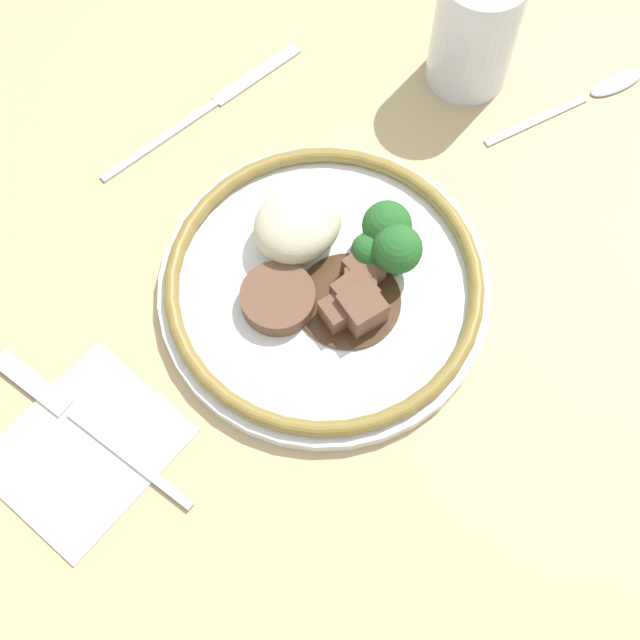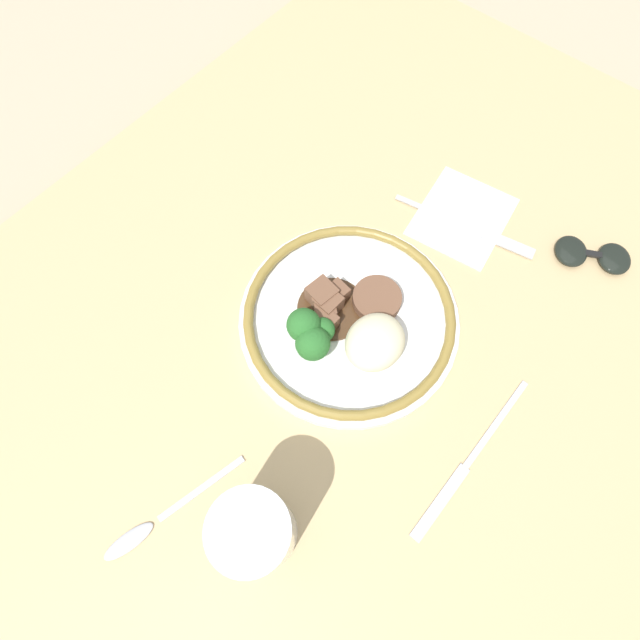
% 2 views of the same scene
% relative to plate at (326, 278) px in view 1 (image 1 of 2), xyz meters
% --- Properties ---
extents(ground_plane, '(8.00, 8.00, 0.00)m').
position_rel_plate_xyz_m(ground_plane, '(-0.02, 0.05, -0.06)').
color(ground_plane, tan).
extents(dining_table, '(1.15, 0.99, 0.04)m').
position_rel_plate_xyz_m(dining_table, '(-0.02, 0.05, -0.04)').
color(dining_table, tan).
rests_on(dining_table, ground).
extents(napkin, '(0.14, 0.13, 0.00)m').
position_rel_plate_xyz_m(napkin, '(-0.22, 0.02, -0.02)').
color(napkin, silver).
rests_on(napkin, dining_table).
extents(plate, '(0.26, 0.26, 0.06)m').
position_rel_plate_xyz_m(plate, '(0.00, 0.00, 0.00)').
color(plate, white).
rests_on(plate, dining_table).
extents(juice_glass, '(0.07, 0.07, 0.11)m').
position_rel_plate_xyz_m(juice_glass, '(0.24, 0.08, 0.03)').
color(juice_glass, yellow).
rests_on(juice_glass, dining_table).
extents(fork, '(0.05, 0.19, 0.00)m').
position_rel_plate_xyz_m(fork, '(-0.21, 0.05, -0.01)').
color(fork, '#B7B7BC').
rests_on(fork, napkin).
extents(knife, '(0.22, 0.01, 0.00)m').
position_rel_plate_xyz_m(knife, '(0.04, 0.20, -0.02)').
color(knife, '#B7B7BC').
rests_on(knife, dining_table).
extents(spoon, '(0.16, 0.05, 0.01)m').
position_rel_plate_xyz_m(spoon, '(0.31, -0.02, -0.02)').
color(spoon, '#B7B7BC').
rests_on(spoon, dining_table).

